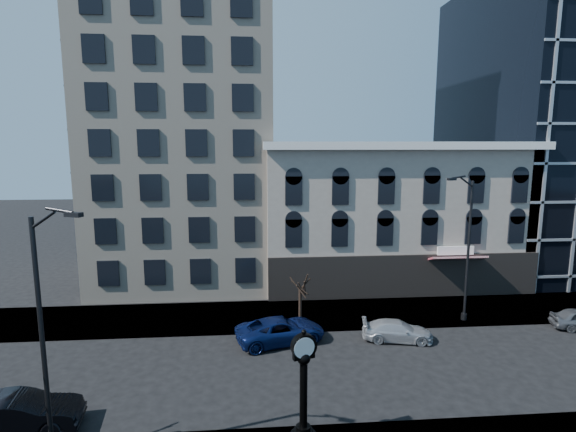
{
  "coord_description": "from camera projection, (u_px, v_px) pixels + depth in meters",
  "views": [
    {
      "loc": [
        -0.19,
        -22.87,
        12.4
      ],
      "look_at": [
        2.0,
        4.0,
        8.0
      ],
      "focal_mm": 28.0,
      "sensor_mm": 36.0,
      "label": 1
    }
  ],
  "objects": [
    {
      "name": "ground",
      "position": [
        258.0,
        373.0,
        24.51
      ],
      "size": [
        160.0,
        160.0,
        0.0
      ],
      "primitive_type": "plane",
      "color": "black",
      "rests_on": "ground"
    },
    {
      "name": "sidewalk_far",
      "position": [
        256.0,
        316.0,
        32.37
      ],
      "size": [
        160.0,
        6.0,
        0.12
      ],
      "primitive_type": "cube",
      "color": "gray",
      "rests_on": "ground"
    },
    {
      "name": "cream_tower",
      "position": [
        183.0,
        63.0,
        39.49
      ],
      "size": [
        15.9,
        15.4,
        42.5
      ],
      "color": "beige",
      "rests_on": "ground"
    },
    {
      "name": "victorian_row",
      "position": [
        388.0,
        215.0,
        40.14
      ],
      "size": [
        22.6,
        11.19,
        12.5
      ],
      "color": "#AB9C8D",
      "rests_on": "ground"
    },
    {
      "name": "glass_office",
      "position": [
        570.0,
        127.0,
        45.39
      ],
      "size": [
        20.0,
        20.15,
        28.0
      ],
      "color": "black",
      "rests_on": "ground"
    },
    {
      "name": "street_clock",
      "position": [
        304.0,
        391.0,
        18.38
      ],
      "size": [
        1.11,
        1.11,
        4.89
      ],
      "rotation": [
        0.0,
        0.0,
        0.28
      ],
      "color": "black",
      "rests_on": "sidewalk_near"
    },
    {
      "name": "street_lamp_near",
      "position": [
        52.0,
        272.0,
        15.9
      ],
      "size": [
        2.52,
        1.27,
        10.27
      ],
      "rotation": [
        0.0,
        0.0,
        -0.4
      ],
      "color": "black",
      "rests_on": "sidewalk_near"
    },
    {
      "name": "street_lamp_far",
      "position": [
        463.0,
        211.0,
        29.99
      ],
      "size": [
        2.57,
        1.18,
        10.35
      ],
      "rotation": [
        0.0,
        0.0,
        3.5
      ],
      "color": "black",
      "rests_on": "sidewalk_far"
    },
    {
      "name": "bare_tree_far",
      "position": [
        300.0,
        280.0,
        30.51
      ],
      "size": [
        2.39,
        2.39,
        4.1
      ],
      "color": "black",
      "rests_on": "sidewalk_far"
    },
    {
      "name": "car_near_b",
      "position": [
        18.0,
        414.0,
        19.33
      ],
      "size": [
        5.33,
        2.46,
        1.69
      ],
      "primitive_type": "imported",
      "rotation": [
        0.0,
        0.0,
        1.7
      ],
      "color": "black",
      "rests_on": "ground"
    },
    {
      "name": "car_far_a",
      "position": [
        281.0,
        330.0,
        28.14
      ],
      "size": [
        6.08,
        3.97,
        1.56
      ],
      "primitive_type": "imported",
      "rotation": [
        0.0,
        0.0,
        1.84
      ],
      "color": "#0C194C",
      "rests_on": "ground"
    },
    {
      "name": "car_far_b",
      "position": [
        397.0,
        331.0,
        28.43
      ],
      "size": [
        4.65,
        2.56,
        1.28
      ],
      "primitive_type": "imported",
      "rotation": [
        0.0,
        0.0,
        1.39
      ],
      "color": "#A5A8AD",
      "rests_on": "ground"
    }
  ]
}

